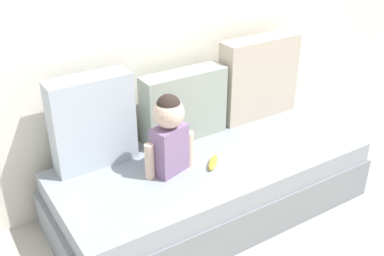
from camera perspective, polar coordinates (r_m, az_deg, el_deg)
name	(u,v)px	position (r m, az deg, el deg)	size (l,w,h in m)	color
ground_plane	(211,210)	(3.07, 2.33, -10.14)	(12.00, 12.00, 0.00)	#B2ADA3
back_wall	(164,11)	(2.97, -3.50, 14.37)	(5.21, 0.10, 2.39)	silver
couch	(211,185)	(2.95, 2.40, -7.10)	(2.01, 0.85, 0.40)	gray
throw_pillow_left	(93,122)	(2.71, -12.30, 0.73)	(0.49, 0.16, 0.56)	#B2BCC6
throw_pillow_center	(184,105)	(2.97, -1.01, 2.84)	(0.57, 0.16, 0.46)	#99A393
throw_pillow_right	(259,78)	(3.29, 8.33, 6.23)	(0.60, 0.16, 0.58)	#C1B29E
toddler	(169,131)	(2.58, -2.87, -0.43)	(0.32, 0.18, 0.49)	gray
banana	(213,162)	(2.76, 2.64, -4.27)	(0.17, 0.04, 0.04)	yellow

